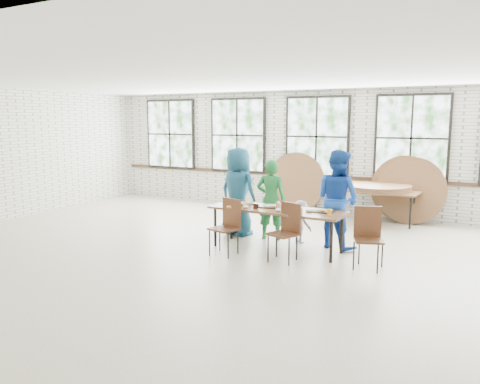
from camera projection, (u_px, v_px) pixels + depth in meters
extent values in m
plane|color=beige|center=(229.00, 257.00, 7.85)|extent=(12.00, 12.00, 0.00)
plane|color=white|center=(228.00, 74.00, 7.39)|extent=(12.00, 12.00, 0.00)
plane|color=silver|center=(317.00, 152.00, 11.55)|extent=(12.00, 0.00, 12.00)
cube|color=#422819|center=(316.00, 176.00, 11.62)|extent=(11.80, 0.05, 0.08)
cube|color=black|center=(171.00, 134.00, 13.47)|extent=(1.62, 0.05, 1.97)
cube|color=white|center=(170.00, 134.00, 13.44)|extent=(1.50, 0.01, 1.85)
cube|color=black|center=(238.00, 135.00, 12.46)|extent=(1.62, 0.05, 1.97)
cube|color=white|center=(237.00, 135.00, 12.43)|extent=(1.50, 0.01, 1.85)
cube|color=black|center=(317.00, 137.00, 11.44)|extent=(1.62, 0.05, 1.97)
cube|color=white|center=(316.00, 137.00, 11.41)|extent=(1.50, 0.01, 1.85)
cube|color=black|center=(411.00, 138.00, 10.43)|extent=(1.62, 0.05, 1.97)
cube|color=white|center=(411.00, 138.00, 10.40)|extent=(1.50, 0.01, 1.85)
cube|color=brown|center=(277.00, 210.00, 8.19)|extent=(2.42, 0.88, 0.04)
cylinder|color=black|center=(215.00, 227.00, 8.48)|extent=(0.05, 0.05, 0.70)
cylinder|color=black|center=(231.00, 221.00, 9.00)|extent=(0.05, 0.05, 0.70)
cylinder|color=black|center=(331.00, 242.00, 7.48)|extent=(0.05, 0.05, 0.70)
cylinder|color=black|center=(342.00, 234.00, 8.01)|extent=(0.05, 0.05, 0.70)
cube|color=#542F1C|center=(224.00, 229.00, 7.91)|extent=(0.52, 0.50, 0.03)
cube|color=#542F1C|center=(232.00, 213.00, 8.01)|extent=(0.41, 0.15, 0.50)
cylinder|color=black|center=(210.00, 243.00, 7.88)|extent=(0.02, 0.02, 0.44)
cylinder|color=black|center=(220.00, 239.00, 8.18)|extent=(0.02, 0.02, 0.44)
cylinder|color=black|center=(228.00, 246.00, 7.72)|extent=(0.02, 0.02, 0.44)
cylinder|color=black|center=(238.00, 241.00, 8.01)|extent=(0.02, 0.02, 0.44)
cube|color=#542F1C|center=(283.00, 234.00, 7.54)|extent=(0.53, 0.52, 0.03)
cube|color=#542F1C|center=(291.00, 218.00, 7.63)|extent=(0.40, 0.18, 0.50)
cylinder|color=black|center=(268.00, 249.00, 7.51)|extent=(0.02, 0.02, 0.44)
cylinder|color=black|center=(276.00, 244.00, 7.81)|extent=(0.02, 0.02, 0.44)
cylinder|color=black|center=(289.00, 252.00, 7.34)|extent=(0.02, 0.02, 0.44)
cylinder|color=black|center=(297.00, 247.00, 7.64)|extent=(0.02, 0.02, 0.44)
cube|color=#542F1C|center=(369.00, 240.00, 7.16)|extent=(0.53, 0.52, 0.03)
cube|color=#542F1C|center=(368.00, 222.00, 7.31)|extent=(0.40, 0.18, 0.50)
cylinder|color=black|center=(354.00, 256.00, 7.13)|extent=(0.02, 0.02, 0.44)
cylinder|color=black|center=(359.00, 251.00, 7.43)|extent=(0.02, 0.02, 0.44)
cylinder|color=black|center=(378.00, 259.00, 6.96)|extent=(0.02, 0.02, 0.44)
cylinder|color=black|center=(382.00, 254.00, 7.26)|extent=(0.02, 0.02, 0.44)
imported|color=navy|center=(238.00, 192.00, 9.25)|extent=(0.95, 0.72, 1.75)
imported|color=#1C6C30|center=(271.00, 200.00, 8.93)|extent=(0.62, 0.47, 1.54)
imported|color=#14143E|center=(300.00, 222.00, 8.71)|extent=(0.59, 0.48, 0.80)
imported|color=#1745A7|center=(337.00, 199.00, 8.32)|extent=(1.06, 0.96, 1.76)
cube|color=brown|center=(376.00, 191.00, 10.35)|extent=(1.86, 0.91, 0.04)
cylinder|color=black|center=(337.00, 206.00, 10.52)|extent=(0.04, 0.04, 0.70)
cylinder|color=black|center=(344.00, 203.00, 11.00)|extent=(0.04, 0.04, 0.70)
cylinder|color=black|center=(410.00, 213.00, 9.80)|extent=(0.04, 0.04, 0.70)
cylinder|color=black|center=(414.00, 208.00, 10.28)|extent=(0.04, 0.04, 0.70)
cube|color=black|center=(241.00, 204.00, 8.59)|extent=(0.44, 0.33, 0.02)
cube|color=black|center=(273.00, 207.00, 8.31)|extent=(0.44, 0.33, 0.02)
cube|color=black|center=(321.00, 211.00, 7.92)|extent=(0.44, 0.33, 0.02)
cylinder|color=black|center=(256.00, 206.00, 8.18)|extent=(0.09, 0.09, 0.09)
cube|color=red|center=(278.00, 207.00, 7.99)|extent=(0.06, 0.06, 0.11)
cylinder|color=blue|center=(292.00, 208.00, 7.93)|extent=(0.07, 0.07, 0.10)
cylinder|color=orange|center=(329.00, 213.00, 7.52)|extent=(0.07, 0.07, 0.11)
cylinder|color=white|center=(298.00, 210.00, 7.75)|extent=(0.17, 0.17, 0.10)
ellipsoid|color=white|center=(246.00, 207.00, 8.23)|extent=(0.11, 0.11, 0.05)
ellipsoid|color=white|center=(278.00, 210.00, 7.93)|extent=(0.11, 0.11, 0.05)
ellipsoid|color=white|center=(309.00, 211.00, 7.88)|extent=(0.11, 0.11, 0.05)
cylinder|color=brown|center=(376.00, 189.00, 10.34)|extent=(1.50, 1.50, 0.04)
cylinder|color=brown|center=(376.00, 187.00, 10.33)|extent=(1.50, 1.50, 0.04)
cylinder|color=brown|center=(376.00, 185.00, 10.33)|extent=(1.50, 1.50, 0.04)
cylinder|color=brown|center=(295.00, 182.00, 11.70)|extent=(1.50, 0.33, 1.48)
cylinder|color=brown|center=(296.00, 183.00, 11.58)|extent=(1.50, 0.37, 1.47)
cylinder|color=brown|center=(405.00, 189.00, 10.49)|extent=(1.50, 0.18, 1.50)
cylinder|color=brown|center=(411.00, 190.00, 10.33)|extent=(1.50, 0.40, 1.47)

